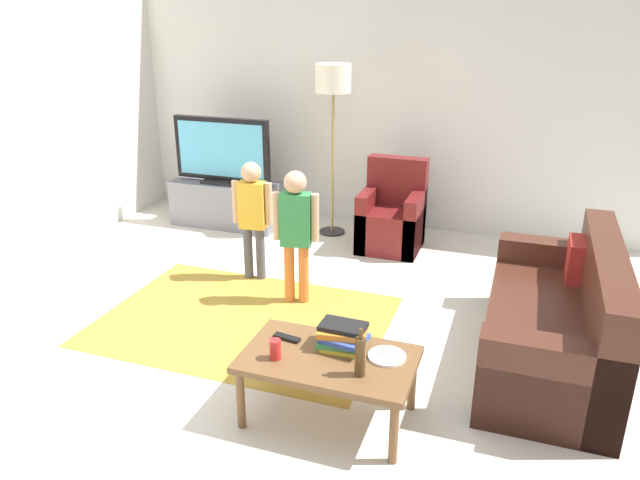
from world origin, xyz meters
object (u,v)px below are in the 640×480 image
object	(u,v)px
coffee_table	(329,364)
tv_remote	(287,338)
child_center	(296,225)
child_near_tv	(253,210)
couch	(561,326)
floor_lamp	(333,88)
book_stack	(343,337)
plate	(387,356)
tv	(222,151)
armchair	(392,219)
soda_can	(275,349)
tv_stand	(226,204)
bottle	(360,356)

from	to	relation	value
coffee_table	tv_remote	size ratio (longest dim) A/B	5.88
child_center	tv_remote	xyz separation A→B (m)	(0.44, -1.27, -0.24)
child_near_tv	coffee_table	world-z (taller)	child_near_tv
couch	child_center	xyz separation A→B (m)	(-2.03, 0.29, 0.38)
floor_lamp	book_stack	xyz separation A→B (m)	(1.02, -2.91, -1.05)
child_center	plate	xyz separation A→B (m)	(1.06, -1.27, -0.25)
tv	couch	size ratio (longest dim) A/B	0.61
plate	tv_remote	bearing A→B (deg)	180.00
armchair	plate	xyz separation A→B (m)	(0.59, -2.74, 0.13)
tv	plate	size ratio (longest dim) A/B	5.00
coffee_table	soda_can	bearing A→B (deg)	-156.80
armchair	plate	bearing A→B (deg)	-77.80
tv_stand	plate	size ratio (longest dim) A/B	5.45
couch	floor_lamp	distance (m)	3.25
tv	soda_can	bearing A→B (deg)	-57.50
tv_remote	soda_can	world-z (taller)	soda_can
book_stack	soda_can	world-z (taller)	book_stack
floor_lamp	coffee_table	size ratio (longest dim) A/B	1.78
tv	armchair	xyz separation A→B (m)	(1.90, -0.02, -0.55)
child_near_tv	plate	distance (m)	2.24
tv_remote	child_near_tv	bearing A→B (deg)	130.10
couch	child_center	distance (m)	2.09
armchair	book_stack	distance (m)	2.75
bottle	plate	xyz separation A→B (m)	(0.10, 0.22, -0.11)
tv	bottle	world-z (taller)	tv
tv	book_stack	distance (m)	3.55
coffee_table	bottle	xyz separation A→B (m)	(0.22, -0.12, 0.17)
bottle	tv_remote	world-z (taller)	bottle
tv_stand	child_center	size ratio (longest dim) A/B	1.07
couch	tv_stand	bearing A→B (deg)	152.66
tv_stand	armchair	distance (m)	1.91
tv_remote	couch	bearing A→B (deg)	40.19
child_center	plate	distance (m)	1.67
bottle	plate	size ratio (longest dim) A/B	1.30
child_center	tv_remote	size ratio (longest dim) A/B	6.59
tv_stand	coffee_table	xyz separation A→B (m)	(2.18, -2.88, 0.13)
child_center	book_stack	xyz separation A→B (m)	(0.78, -1.25, -0.18)
couch	bottle	xyz separation A→B (m)	(-1.08, -1.20, 0.25)
tv_stand	child_center	xyz separation A→B (m)	(1.44, -1.51, 0.43)
tv_stand	tv_remote	bearing A→B (deg)	-55.95
couch	plate	size ratio (longest dim) A/B	8.18
tv_stand	bottle	bearing A→B (deg)	-51.36
floor_lamp	plate	bearing A→B (deg)	-66.14
tv	child_near_tv	world-z (taller)	tv
tv_stand	couch	world-z (taller)	couch
couch	coffee_table	bearing A→B (deg)	-140.20
tv	book_stack	bearing A→B (deg)	-50.92
armchair	bottle	world-z (taller)	armchair
couch	bottle	distance (m)	1.63
child_center	bottle	bearing A→B (deg)	-57.25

